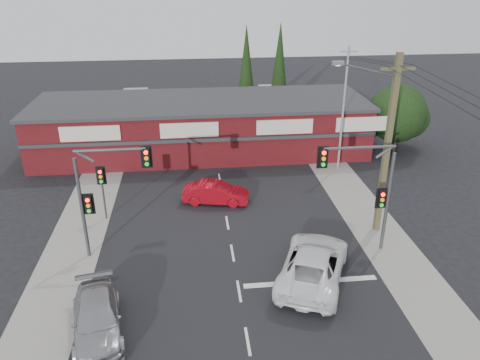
{
  "coord_description": "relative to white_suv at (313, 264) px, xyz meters",
  "views": [
    {
      "loc": [
        -1.9,
        -19.45,
        13.78
      ],
      "look_at": [
        0.58,
        3.0,
        3.51
      ],
      "focal_mm": 35.0,
      "sensor_mm": 36.0,
      "label": 1
    }
  ],
  "objects": [
    {
      "name": "traffic_mast_left",
      "position": [
        -10.09,
        3.23,
        3.08
      ],
      "size": [
        3.77,
        0.27,
        5.97
      ],
      "color": "#47494C",
      "rests_on": "ground"
    },
    {
      "name": "lane_dashes",
      "position": [
        -3.66,
        -2.22,
        -0.84
      ],
      "size": [
        0.12,
        30.7,
        0.01
      ],
      "color": "silver",
      "rests_on": "ground"
    },
    {
      "name": "traffic_mast_right",
      "position": [
        3.2,
        2.23,
        3.09
      ],
      "size": [
        3.96,
        0.27,
        5.97
      ],
      "color": "#47494C",
      "rests_on": "ground"
    },
    {
      "name": "conifer_far",
      "position": [
        3.34,
        27.23,
        4.62
      ],
      "size": [
        1.8,
        1.8,
        9.25
      ],
      "color": "#2D2116",
      "rests_on": "ground"
    },
    {
      "name": "ground",
      "position": [
        -3.66,
        1.23,
        -0.85
      ],
      "size": [
        120.0,
        120.0,
        0.0
      ],
      "primitive_type": "plane",
      "color": "black",
      "rests_on": "ground"
    },
    {
      "name": "road_strip",
      "position": [
        -3.66,
        6.23,
        -0.85
      ],
      "size": [
        14.0,
        70.0,
        0.01
      ],
      "primitive_type": "cube",
      "color": "black",
      "rests_on": "ground"
    },
    {
      "name": "shop_building",
      "position": [
        -4.65,
        18.22,
        1.28
      ],
      "size": [
        27.3,
        8.4,
        4.22
      ],
      "color": "#450D11",
      "rests_on": "ground"
    },
    {
      "name": "stop_line",
      "position": [
        -0.16,
        -0.27,
        -0.84
      ],
      "size": [
        6.5,
        0.35,
        0.01
      ],
      "primitive_type": "cube",
      "color": "silver",
      "rests_on": "ground"
    },
    {
      "name": "red_sedan",
      "position": [
        -4.15,
        8.59,
        -0.17
      ],
      "size": [
        4.36,
        2.26,
        1.37
      ],
      "primitive_type": "imported",
      "rotation": [
        0.0,
        0.0,
        1.37
      ],
      "color": "maroon",
      "rests_on": "ground"
    },
    {
      "name": "conifer_near",
      "position": [
        -0.16,
        25.23,
        4.62
      ],
      "size": [
        1.8,
        1.8,
        9.25
      ],
      "color": "#2D2116",
      "rests_on": "ground"
    },
    {
      "name": "pedestal_signal",
      "position": [
        -10.86,
        7.24,
        1.55
      ],
      "size": [
        0.55,
        0.27,
        3.38
      ],
      "color": "#47494C",
      "rests_on": "ground"
    },
    {
      "name": "silver_suv",
      "position": [
        -9.73,
        -2.61,
        -0.16
      ],
      "size": [
        2.8,
        5.06,
        1.39
      ],
      "primitive_type": "imported",
      "rotation": [
        0.0,
        0.0,
        0.19
      ],
      "color": "#9B9DA0",
      "rests_on": "ground"
    },
    {
      "name": "steel_pole",
      "position": [
        5.34,
        13.23,
        3.85
      ],
      "size": [
        1.2,
        0.16,
        9.0
      ],
      "color": "gray",
      "rests_on": "ground"
    },
    {
      "name": "white_suv",
      "position": [
        0.0,
        0.0,
        0.0
      ],
      "size": [
        5.05,
        6.77,
        1.71
      ],
      "primitive_type": "imported",
      "rotation": [
        0.0,
        0.0,
        2.73
      ],
      "color": "white",
      "rests_on": "ground"
    },
    {
      "name": "verge_right",
      "position": [
        4.84,
        6.23,
        -0.84
      ],
      "size": [
        3.0,
        70.0,
        0.02
      ],
      "primitive_type": "cube",
      "color": "gray",
      "rests_on": "ground"
    },
    {
      "name": "power_lines",
      "position": [
        4.82,
        -1.24,
        8.19
      ],
      "size": [
        2.01,
        29.0,
        1.22
      ],
      "color": "black",
      "rests_on": "ground"
    },
    {
      "name": "verge_left",
      "position": [
        -12.16,
        6.23,
        -0.84
      ],
      "size": [
        3.0,
        70.0,
        0.02
      ],
      "primitive_type": "cube",
      "color": "gray",
      "rests_on": "ground"
    },
    {
      "name": "tree_cluster",
      "position": [
        11.03,
        16.67,
        2.04
      ],
      "size": [
        5.9,
        5.1,
        5.5
      ],
      "color": "#2D2116",
      "rests_on": "ground"
    },
    {
      "name": "utility_pole",
      "position": [
        4.71,
        4.22,
        4.54
      ],
      "size": [
        4.38,
        0.59,
        10.0
      ],
      "color": "brown",
      "rests_on": "ground"
    }
  ]
}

